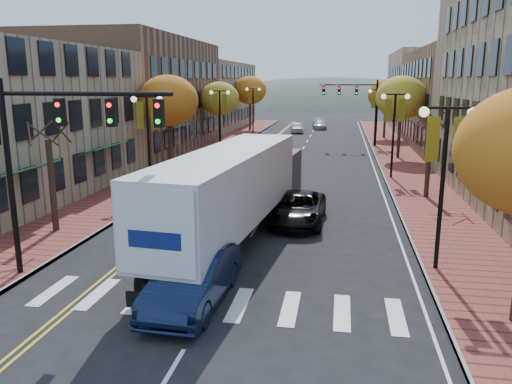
% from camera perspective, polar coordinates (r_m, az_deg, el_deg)
% --- Properties ---
extents(ground, '(200.00, 200.00, 0.00)m').
position_cam_1_polar(ground, '(14.63, -7.13, -15.72)').
color(ground, black).
rests_on(ground, ground).
extents(sidewalk_left, '(4.00, 85.00, 0.15)m').
position_cam_1_polar(sidewalk_left, '(47.10, -6.29, 4.18)').
color(sidewalk_left, brown).
rests_on(sidewalk_left, ground).
extents(sidewalk_right, '(4.00, 85.00, 0.15)m').
position_cam_1_polar(sidewalk_right, '(45.60, 16.07, 3.48)').
color(sidewalk_right, brown).
rests_on(sidewalk_right, ground).
extents(building_left_mid, '(12.00, 24.00, 11.00)m').
position_cam_1_polar(building_left_mid, '(52.63, -13.92, 10.70)').
color(building_left_mid, brown).
rests_on(building_left_mid, ground).
extents(building_left_far, '(12.00, 26.00, 9.50)m').
position_cam_1_polar(building_left_far, '(76.24, -6.31, 10.90)').
color(building_left_far, '#9E8966').
rests_on(building_left_far, ground).
extents(building_right_mid, '(15.00, 24.00, 10.00)m').
position_cam_1_polar(building_right_mid, '(56.26, 25.13, 9.48)').
color(building_right_mid, brown).
rests_on(building_right_mid, ground).
extents(building_right_far, '(15.00, 20.00, 11.00)m').
position_cam_1_polar(building_right_far, '(77.69, 20.93, 10.75)').
color(building_right_far, '#9E8966').
rests_on(building_right_far, ground).
extents(tree_left_a, '(0.28, 0.28, 4.20)m').
position_cam_1_polar(tree_left_a, '(24.48, -22.26, 0.67)').
color(tree_left_a, '#382619').
rests_on(tree_left_a, sidewalk_left).
extents(tree_left_b, '(4.48, 4.48, 7.21)m').
position_cam_1_polar(tree_left_b, '(38.54, -9.99, 10.23)').
color(tree_left_b, '#382619').
rests_on(tree_left_b, sidewalk_left).
extents(tree_left_c, '(4.16, 4.16, 6.69)m').
position_cam_1_polar(tree_left_c, '(53.89, -4.20, 10.59)').
color(tree_left_c, '#382619').
rests_on(tree_left_c, sidewalk_left).
extents(tree_left_d, '(4.61, 4.61, 7.42)m').
position_cam_1_polar(tree_left_d, '(71.47, -0.70, 11.55)').
color(tree_left_d, '#382619').
rests_on(tree_left_d, sidewalk_left).
extents(tree_right_b, '(0.28, 0.28, 4.20)m').
position_cam_1_polar(tree_right_b, '(31.07, 19.11, 3.27)').
color(tree_right_b, '#382619').
rests_on(tree_right_b, sidewalk_right).
extents(tree_right_c, '(4.48, 4.48, 7.21)m').
position_cam_1_polar(tree_right_c, '(46.60, 16.28, 10.30)').
color(tree_right_c, '#382619').
rests_on(tree_right_c, sidewalk_right).
extents(tree_right_d, '(4.35, 4.35, 7.00)m').
position_cam_1_polar(tree_right_d, '(62.52, 14.66, 10.71)').
color(tree_right_d, '#382619').
rests_on(tree_right_d, sidewalk_right).
extents(lamp_left_b, '(1.96, 0.36, 6.05)m').
position_cam_1_polar(lamp_left_b, '(30.60, -12.26, 7.41)').
color(lamp_left_b, black).
rests_on(lamp_left_b, ground).
extents(lamp_left_c, '(1.96, 0.36, 6.05)m').
position_cam_1_polar(lamp_left_c, '(47.74, -4.16, 9.42)').
color(lamp_left_c, black).
rests_on(lamp_left_c, ground).
extents(lamp_left_d, '(1.96, 0.36, 6.05)m').
position_cam_1_polar(lamp_left_d, '(65.34, -0.34, 10.30)').
color(lamp_left_d, black).
rests_on(lamp_left_d, ground).
extents(lamp_right_a, '(1.96, 0.36, 6.05)m').
position_cam_1_polar(lamp_right_a, '(18.83, 20.75, 3.79)').
color(lamp_right_a, black).
rests_on(lamp_right_a, ground).
extents(lamp_right_b, '(1.96, 0.36, 6.05)m').
position_cam_1_polar(lamp_right_b, '(36.57, 15.52, 8.04)').
color(lamp_right_b, black).
rests_on(lamp_right_b, ground).
extents(lamp_right_c, '(1.96, 0.36, 6.05)m').
position_cam_1_polar(lamp_right_c, '(54.48, 13.69, 9.49)').
color(lamp_right_c, black).
rests_on(lamp_right_c, ground).
extents(traffic_mast_near, '(6.10, 0.35, 7.00)m').
position_cam_1_polar(traffic_mast_near, '(18.03, -21.71, 5.37)').
color(traffic_mast_near, black).
rests_on(traffic_mast_near, ground).
extents(traffic_mast_far, '(6.10, 0.34, 7.00)m').
position_cam_1_polar(traffic_mast_far, '(54.35, 11.57, 10.25)').
color(traffic_mast_far, black).
rests_on(traffic_mast_far, ground).
extents(semi_truck, '(4.20, 16.69, 4.13)m').
position_cam_1_polar(semi_truck, '(21.86, -2.02, 0.71)').
color(semi_truck, black).
rests_on(semi_truck, ground).
extents(navy_sedan, '(2.04, 5.33, 1.74)m').
position_cam_1_polar(navy_sedan, '(16.01, -7.13, -9.69)').
color(navy_sedan, black).
rests_on(navy_sedan, ground).
extents(black_suv, '(2.64, 5.51, 1.51)m').
position_cam_1_polar(black_suv, '(24.73, 4.82, -1.86)').
color(black_suv, black).
rests_on(black_suv, ground).
extents(car_far_white, '(2.21, 4.45, 1.46)m').
position_cam_1_polar(car_far_white, '(68.58, 4.71, 7.39)').
color(car_far_white, silver).
rests_on(car_far_white, ground).
extents(car_far_silver, '(2.05, 4.64, 1.32)m').
position_cam_1_polar(car_far_silver, '(74.10, 7.36, 7.66)').
color(car_far_silver, '#A4A4AB').
rests_on(car_far_silver, ground).
extents(car_far_oncoming, '(1.91, 4.39, 1.40)m').
position_cam_1_polar(car_far_oncoming, '(77.03, 7.26, 7.88)').
color(car_far_oncoming, '#ADADB5').
rests_on(car_far_oncoming, ground).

